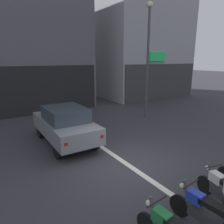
# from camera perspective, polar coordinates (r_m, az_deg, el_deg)

# --- Properties ---
(ground_plane) EXTENTS (120.00, 120.00, 0.00)m
(ground_plane) POSITION_cam_1_polar(r_m,az_deg,el_deg) (7.71, 4.09, -13.89)
(ground_plane) COLOR #333338
(lane_centre_line) EXTENTS (0.20, 18.00, 0.01)m
(lane_centre_line) POSITION_cam_1_polar(r_m,az_deg,el_deg) (12.68, -12.32, -2.81)
(lane_centre_line) COLOR silver
(lane_centre_line) RESTS_ON ground
(building_mid_block) EXTENTS (10.04, 8.59, 10.19)m
(building_mid_block) POSITION_cam_1_polar(r_m,az_deg,el_deg) (18.74, -25.52, 17.25)
(building_mid_block) COLOR #56565B
(building_mid_block) RESTS_ON ground
(building_far_right) EXTENTS (8.64, 9.58, 17.64)m
(building_far_right) POSITION_cam_1_polar(r_m,az_deg,el_deg) (23.91, 5.38, 26.54)
(building_far_right) COLOR #9E9EA3
(building_far_right) RESTS_ON ground
(car_grey_crossing_near) EXTENTS (1.79, 4.11, 1.64)m
(car_grey_crossing_near) POSITION_cam_1_polar(r_m,az_deg,el_deg) (9.40, -12.57, -3.15)
(car_grey_crossing_near) COLOR black
(car_grey_crossing_near) RESTS_ON ground
(street_lamp) EXTENTS (0.36, 0.36, 6.82)m
(street_lamp) POSITION_cam_1_polar(r_m,az_deg,el_deg) (13.38, 9.72, 16.17)
(street_lamp) COLOR #47474C
(street_lamp) RESTS_ON ground
(motorcycle_blue_row_left_mid) EXTENTS (0.55, 1.67, 0.98)m
(motorcycle_blue_row_left_mid) POSITION_cam_1_polar(r_m,az_deg,el_deg) (5.34, 23.28, -23.43)
(motorcycle_blue_row_left_mid) COLOR black
(motorcycle_blue_row_left_mid) RESTS_ON ground
(motorcycle_white_row_centre) EXTENTS (0.58, 1.64, 0.98)m
(motorcycle_white_row_centre) POSITION_cam_1_polar(r_m,az_deg,el_deg) (6.19, 27.55, -18.28)
(motorcycle_white_row_centre) COLOR black
(motorcycle_white_row_centre) RESTS_ON ground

